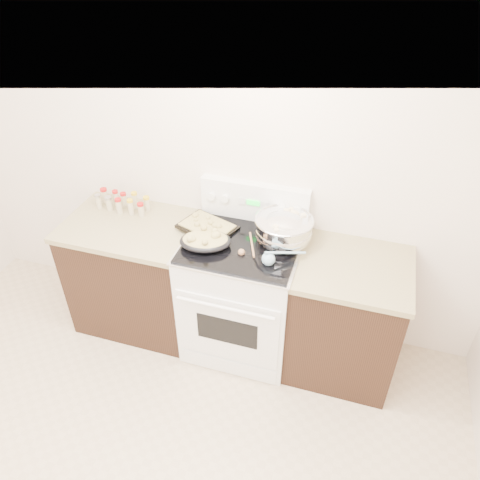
% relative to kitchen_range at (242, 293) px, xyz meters
% --- Properties ---
extents(room_shell, '(4.10, 3.60, 2.75)m').
position_rel_kitchen_range_xyz_m(room_shell, '(-0.35, -1.42, 1.21)').
color(room_shell, white).
rests_on(room_shell, ground).
extents(counter_left, '(0.93, 0.67, 0.92)m').
position_rel_kitchen_range_xyz_m(counter_left, '(-0.83, 0.01, -0.03)').
color(counter_left, black).
rests_on(counter_left, ground).
extents(counter_right, '(0.73, 0.67, 0.92)m').
position_rel_kitchen_range_xyz_m(counter_right, '(0.73, 0.01, -0.03)').
color(counter_right, black).
rests_on(counter_right, ground).
extents(kitchen_range, '(0.78, 0.73, 1.22)m').
position_rel_kitchen_range_xyz_m(kitchen_range, '(0.00, 0.00, 0.00)').
color(kitchen_range, white).
rests_on(kitchen_range, ground).
extents(mixing_bowl, '(0.46, 0.46, 0.23)m').
position_rel_kitchen_range_xyz_m(mixing_bowl, '(0.25, 0.10, 0.54)').
color(mixing_bowl, silver).
rests_on(mixing_bowl, kitchen_range).
extents(roasting_pan, '(0.39, 0.32, 0.11)m').
position_rel_kitchen_range_xyz_m(roasting_pan, '(-0.22, -0.11, 0.50)').
color(roasting_pan, black).
rests_on(roasting_pan, kitchen_range).
extents(baking_sheet, '(0.44, 0.37, 0.06)m').
position_rel_kitchen_range_xyz_m(baking_sheet, '(-0.28, 0.08, 0.47)').
color(baking_sheet, black).
rests_on(baking_sheet, kitchen_range).
extents(wooden_spoon, '(0.12, 0.25, 0.04)m').
position_rel_kitchen_range_xyz_m(wooden_spoon, '(0.04, -0.08, 0.46)').
color(wooden_spoon, '#A5724B').
rests_on(wooden_spoon, kitchen_range).
extents(blue_ladle, '(0.25, 0.18, 0.11)m').
position_rel_kitchen_range_xyz_m(blue_ladle, '(0.22, -0.15, 0.49)').
color(blue_ladle, '#89B5CC').
rests_on(blue_ladle, kitchen_range).
extents(spice_jars, '(0.40, 0.15, 0.13)m').
position_rel_kitchen_range_xyz_m(spice_jars, '(-0.96, 0.16, 0.49)').
color(spice_jars, '#BFB28C').
rests_on(spice_jars, counter_left).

